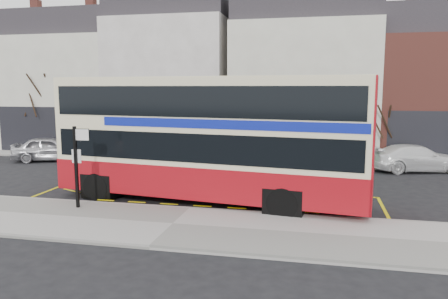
% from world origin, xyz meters
% --- Properties ---
extents(ground, '(120.00, 120.00, 0.00)m').
position_xyz_m(ground, '(0.00, 0.00, 0.00)').
color(ground, black).
rests_on(ground, ground).
extents(pavement, '(40.00, 4.00, 0.15)m').
position_xyz_m(pavement, '(0.00, -2.30, 0.07)').
color(pavement, '#9D9A95').
rests_on(pavement, ground).
extents(kerb, '(40.00, 0.15, 0.15)m').
position_xyz_m(kerb, '(0.00, -0.38, 0.07)').
color(kerb, gray).
rests_on(kerb, ground).
extents(far_pavement, '(50.00, 3.00, 0.15)m').
position_xyz_m(far_pavement, '(0.00, 11.00, 0.07)').
color(far_pavement, '#9D9A95').
rests_on(far_pavement, ground).
extents(road_markings, '(14.00, 3.40, 0.01)m').
position_xyz_m(road_markings, '(0.00, 1.60, 0.01)').
color(road_markings, '#D7C80B').
rests_on(road_markings, ground).
extents(terrace_far_left, '(8.00, 8.01, 10.80)m').
position_xyz_m(terrace_far_left, '(-13.50, 14.99, 4.82)').
color(terrace_far_left, beige).
rests_on(terrace_far_left, ground).
extents(terrace_left, '(8.00, 8.01, 11.80)m').
position_xyz_m(terrace_left, '(-5.50, 14.99, 5.32)').
color(terrace_left, silver).
rests_on(terrace_left, ground).
extents(terrace_green_shop, '(9.00, 8.01, 11.30)m').
position_xyz_m(terrace_green_shop, '(3.50, 14.99, 5.07)').
color(terrace_green_shop, beige).
rests_on(terrace_green_shop, ground).
extents(double_decker_bus, '(12.53, 4.37, 4.90)m').
position_xyz_m(double_decker_bus, '(0.39, 1.07, 2.58)').
color(double_decker_bus, beige).
rests_on(double_decker_bus, ground).
extents(bus_stop_post, '(0.74, 0.13, 2.98)m').
position_xyz_m(bus_stop_post, '(-3.96, -1.22, 1.94)').
color(bus_stop_post, black).
rests_on(bus_stop_post, pavement).
extents(car_silver, '(4.78, 3.12, 1.51)m').
position_xyz_m(car_silver, '(-11.58, 8.44, 0.76)').
color(car_silver, silver).
rests_on(car_silver, ground).
extents(car_grey, '(4.64, 2.54, 1.45)m').
position_xyz_m(car_grey, '(0.06, 8.84, 0.73)').
color(car_grey, '#47484F').
rests_on(car_grey, ground).
extents(car_white, '(5.32, 3.29, 1.44)m').
position_xyz_m(car_white, '(9.72, 9.66, 0.72)').
color(car_white, white).
rests_on(car_white, ground).
extents(street_tree_left, '(3.22, 3.22, 6.95)m').
position_xyz_m(street_tree_left, '(-14.27, 11.72, 4.74)').
color(street_tree_left, '#2E2114').
rests_on(street_tree_left, ground).
extents(street_tree_right, '(2.09, 2.09, 4.52)m').
position_xyz_m(street_tree_right, '(7.90, 11.16, 3.08)').
color(street_tree_right, '#2E2114').
rests_on(street_tree_right, ground).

